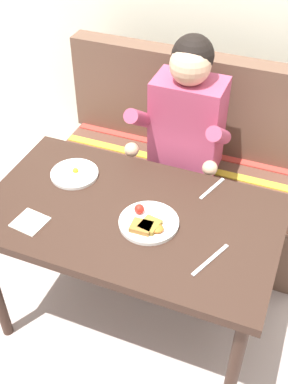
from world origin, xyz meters
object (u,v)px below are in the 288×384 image
at_px(person, 183,135).
at_px(plate_eggs, 74,173).
at_px(couch, 184,178).
at_px(plate_breakfast, 148,223).
at_px(fork, 212,188).
at_px(table, 131,227).
at_px(napkin, 30,222).
at_px(knife, 210,260).

distance_m(person, plate_eggs, 0.57).
xyz_separation_m(couch, plate_breakfast, (0.09, -0.80, 0.41)).
relative_size(couch, fork, 8.47).
xyz_separation_m(table, napkin, (-0.34, -0.20, 0.09)).
height_order(table, person, person).
distance_m(table, plate_breakfast, 0.14).
height_order(table, plate_breakfast, plate_breakfast).
bearing_deg(table, couch, 90.00).
relative_size(person, plate_eggs, 5.79).
bearing_deg(person, table, -92.68).
bearing_deg(plate_breakfast, fork, 60.33).
xyz_separation_m(plate_breakfast, fork, (0.17, 0.30, -0.01)).
bearing_deg(plate_breakfast, couch, 96.56).
distance_m(table, knife, 0.40).
xyz_separation_m(plate_eggs, knife, (0.69, -0.26, -0.01)).
bearing_deg(table, plate_breakfast, -22.91).
relative_size(napkin, fork, 0.71).
height_order(napkin, fork, napkin).
relative_size(fork, knife, 0.85).
xyz_separation_m(table, plate_eggs, (-0.32, 0.13, 0.09)).
relative_size(person, knife, 6.06).
bearing_deg(plate_breakfast, knife, -17.07).
xyz_separation_m(plate_breakfast, napkin, (-0.44, -0.16, -0.01)).
xyz_separation_m(couch, plate_eggs, (-0.32, -0.63, 0.41)).
height_order(table, couch, couch).
distance_m(plate_breakfast, fork, 0.35).
distance_m(person, plate_breakfast, 0.63).
bearing_deg(fork, knife, -56.45).
distance_m(couch, plate_breakfast, 0.91).
height_order(person, napkin, person).
height_order(table, napkin, napkin).
distance_m(fork, knife, 0.40).
height_order(person, plate_eggs, person).
xyz_separation_m(plate_eggs, fork, (0.59, 0.13, -0.01)).
relative_size(person, napkin, 10.07).
xyz_separation_m(couch, person, (0.03, -0.17, 0.41)).
relative_size(plate_breakfast, napkin, 1.96).
height_order(couch, knife, couch).
relative_size(table, plate_breakfast, 5.08).
bearing_deg(fork, person, 145.20).
distance_m(napkin, fork, 0.77).
bearing_deg(table, fork, 44.93).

